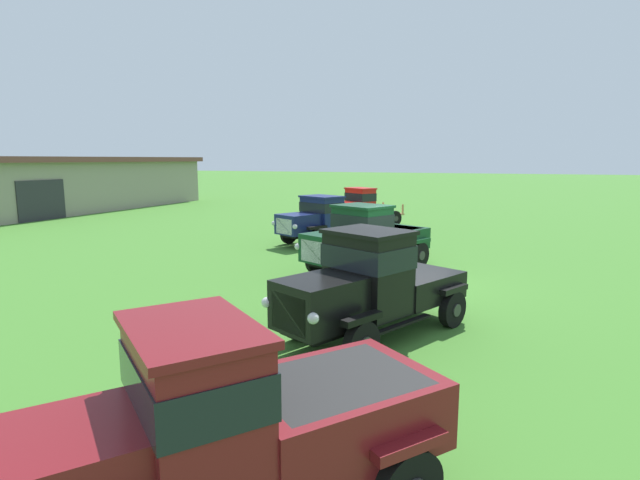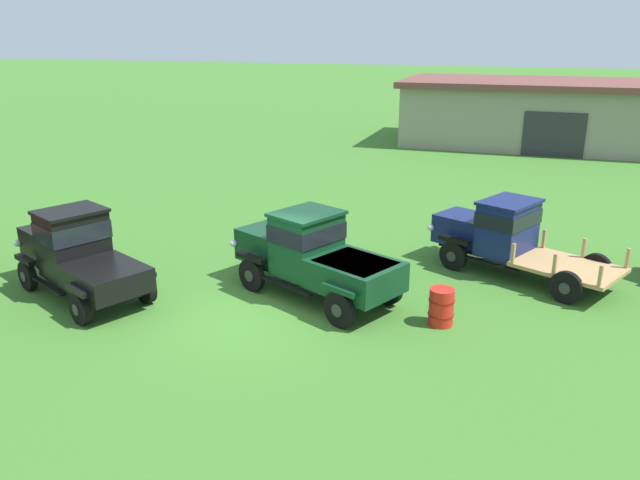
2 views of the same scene
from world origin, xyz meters
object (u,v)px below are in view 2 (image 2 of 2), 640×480
at_px(farm_shed, 621,115).
at_px(vintage_truck_far_side, 502,234).
at_px(vintage_truck_second_in_line, 77,253).
at_px(vintage_truck_midrow_center, 313,254).
at_px(oil_drum_beside_row, 441,307).

distance_m(farm_shed, vintage_truck_far_side, 23.12).
distance_m(vintage_truck_second_in_line, vintage_truck_far_side, 11.47).
relative_size(farm_shed, vintage_truck_far_side, 4.58).
xyz_separation_m(vintage_truck_second_in_line, vintage_truck_midrow_center, (5.76, 1.80, 0.02)).
relative_size(vintage_truck_midrow_center, vintage_truck_far_side, 0.93).
height_order(vintage_truck_second_in_line, vintage_truck_midrow_center, vintage_truck_second_in_line).
xyz_separation_m(vintage_truck_second_in_line, oil_drum_beside_row, (9.13, 1.14, -0.66)).
bearing_deg(oil_drum_beside_row, vintage_truck_second_in_line, -172.89).
bearing_deg(oil_drum_beside_row, farm_shed, 76.44).
bearing_deg(vintage_truck_second_in_line, farm_shed, 60.70).
bearing_deg(vintage_truck_second_in_line, vintage_truck_midrow_center, 17.31).
height_order(farm_shed, vintage_truck_far_side, farm_shed).
height_order(farm_shed, vintage_truck_second_in_line, farm_shed).
bearing_deg(oil_drum_beside_row, vintage_truck_far_side, 74.98).
xyz_separation_m(vintage_truck_midrow_center, oil_drum_beside_row, (3.37, -0.66, -0.68)).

